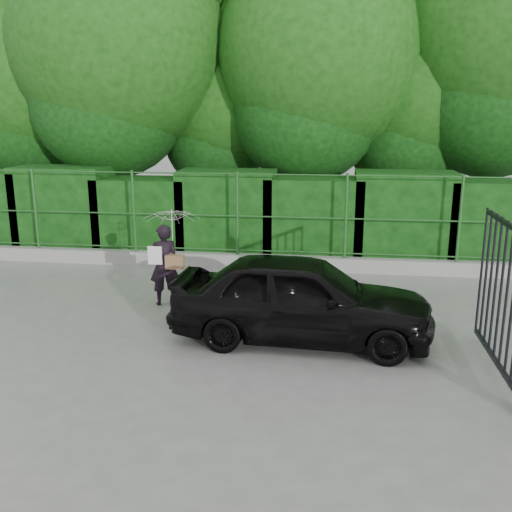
# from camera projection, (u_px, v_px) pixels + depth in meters

# --- Properties ---
(ground) EXTENTS (80.00, 80.00, 0.00)m
(ground) POSITION_uv_depth(u_px,v_px,m) (160.00, 349.00, 8.22)
(ground) COLOR gray
(kerb) EXTENTS (14.00, 0.25, 0.30)m
(kerb) POSITION_uv_depth(u_px,v_px,m) (220.00, 260.00, 12.50)
(kerb) COLOR #9E9E99
(kerb) RESTS_ON ground
(fence) EXTENTS (14.13, 0.06, 1.80)m
(fence) POSITION_uv_depth(u_px,v_px,m) (229.00, 214.00, 12.22)
(fence) COLOR #235722
(fence) RESTS_ON kerb
(hedge) EXTENTS (14.20, 1.20, 2.06)m
(hedge) POSITION_uv_depth(u_px,v_px,m) (227.00, 215.00, 13.26)
(hedge) COLOR black
(hedge) RESTS_ON ground
(trees) EXTENTS (17.10, 6.15, 8.08)m
(trees) POSITION_uv_depth(u_px,v_px,m) (286.00, 58.00, 14.36)
(trees) COLOR black
(trees) RESTS_ON ground
(woman) EXTENTS (0.96, 0.98, 1.71)m
(woman) POSITION_uv_depth(u_px,v_px,m) (170.00, 242.00, 9.88)
(woman) COLOR black
(woman) RESTS_ON ground
(car) EXTENTS (3.92, 1.76, 1.31)m
(car) POSITION_uv_depth(u_px,v_px,m) (301.00, 298.00, 8.41)
(car) COLOR black
(car) RESTS_ON ground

